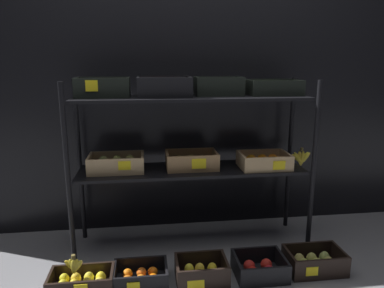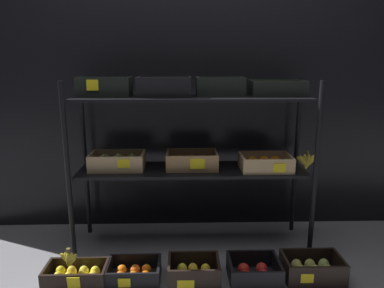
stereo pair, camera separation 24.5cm
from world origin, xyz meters
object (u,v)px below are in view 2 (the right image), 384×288
object	(u,v)px
display_rack	(193,131)
banana_bunch_loose	(69,259)
crate_ground_apple_red	(254,272)
crate_ground_pear	(312,269)
crate_ground_tangerine	(134,273)
crate_ground_center_lemon	(194,272)
crate_ground_lemon	(77,275)

from	to	relation	value
display_rack	banana_bunch_loose	xyz separation A→B (m)	(-0.75, -0.47, -0.67)
crate_ground_apple_red	crate_ground_pear	size ratio (longest dim) A/B	0.87
crate_ground_tangerine	crate_ground_center_lemon	world-z (taller)	crate_ground_center_lemon
crate_ground_lemon	crate_ground_apple_red	bearing A→B (deg)	0.35
crate_ground_center_lemon	crate_ground_pear	xyz separation A→B (m)	(0.73, 0.01, 0.00)
crate_ground_pear	banana_bunch_loose	world-z (taller)	banana_bunch_loose
crate_ground_lemon	crate_ground_pear	xyz separation A→B (m)	(1.43, 0.02, 0.01)
display_rack	crate_ground_pear	world-z (taller)	display_rack
crate_ground_lemon	crate_ground_pear	distance (m)	1.43
crate_ground_center_lemon	banana_bunch_loose	size ratio (longest dim) A/B	2.54
crate_ground_pear	crate_ground_tangerine	bearing A→B (deg)	179.42
display_rack	crate_ground_apple_red	distance (m)	0.98
crate_ground_tangerine	banana_bunch_loose	xyz separation A→B (m)	(-0.37, -0.03, 0.12)
crate_ground_tangerine	crate_ground_center_lemon	size ratio (longest dim) A/B	1.04
display_rack	crate_ground_pear	bearing A→B (deg)	-32.08
crate_ground_tangerine	display_rack	bearing A→B (deg)	49.88
crate_ground_center_lemon	crate_ground_apple_red	bearing A→B (deg)	0.33
display_rack	crate_ground_lemon	size ratio (longest dim) A/B	4.66
display_rack	crate_ground_apple_red	size ratio (longest dim) A/B	5.54
display_rack	crate_ground_apple_red	bearing A→B (deg)	-52.01
crate_ground_tangerine	crate_ground_pear	distance (m)	1.09
crate_ground_apple_red	crate_ground_tangerine	bearing A→B (deg)	178.47
crate_ground_lemon	crate_ground_center_lemon	world-z (taller)	crate_ground_center_lemon
display_rack	banana_bunch_loose	bearing A→B (deg)	-147.67
crate_ground_lemon	banana_bunch_loose	bearing A→B (deg)	-172.41
crate_ground_lemon	banana_bunch_loose	world-z (taller)	banana_bunch_loose
crate_ground_center_lemon	crate_ground_apple_red	world-z (taller)	crate_ground_center_lemon
crate_ground_apple_red	crate_ground_center_lemon	bearing A→B (deg)	-179.67
crate_ground_tangerine	crate_ground_center_lemon	bearing A→B (deg)	-3.39
crate_ground_apple_red	display_rack	bearing A→B (deg)	127.99
crate_ground_center_lemon	banana_bunch_loose	world-z (taller)	banana_bunch_loose
crate_ground_tangerine	crate_ground_center_lemon	distance (m)	0.37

